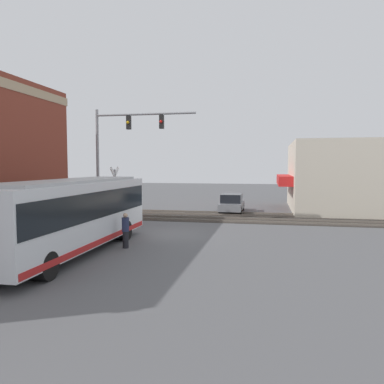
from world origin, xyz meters
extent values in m
plane|color=#565659|center=(0.00, 0.00, 0.00)|extent=(120.00, 120.00, 0.00)
cube|color=beige|center=(14.24, -11.96, 2.93)|extent=(11.62, 8.92, 5.87)
cube|color=red|center=(14.24, -6.95, 2.60)|extent=(8.14, 1.20, 0.80)
cube|color=silver|center=(-5.35, 2.80, 1.78)|extent=(11.03, 2.55, 2.72)
cube|color=black|center=(-5.35, 2.80, 2.19)|extent=(10.81, 2.59, 1.14)
cube|color=#B21E1E|center=(-5.35, 2.80, 0.59)|extent=(10.81, 2.58, 0.24)
cube|color=#A5A8AA|center=(-5.35, 2.80, 3.20)|extent=(9.38, 2.17, 0.12)
cylinder|color=black|center=(-2.03, 2.80, 0.50)|extent=(1.00, 2.57, 1.00)
cylinder|color=black|center=(-9.06, 2.80, 0.50)|extent=(1.00, 2.57, 1.00)
cylinder|color=gray|center=(4.10, 6.13, 3.87)|extent=(0.20, 0.20, 7.73)
cylinder|color=gray|center=(4.10, 2.65, 7.33)|extent=(0.16, 6.97, 0.16)
cube|color=black|center=(4.10, 3.81, 6.78)|extent=(0.30, 0.27, 0.90)
sphere|color=yellow|center=(3.94, 3.81, 6.78)|extent=(0.20, 0.20, 0.20)
cube|color=black|center=(4.10, 1.49, 6.78)|extent=(0.30, 0.27, 0.90)
sphere|color=red|center=(3.94, 1.49, 6.78)|extent=(0.20, 0.20, 0.20)
cylinder|color=gray|center=(4.46, 5.04, 1.80)|extent=(0.14, 0.14, 3.60)
cube|color=white|center=(4.46, 5.04, 3.10)|extent=(1.41, 0.06, 1.41)
cube|color=white|center=(4.46, 5.04, 3.10)|extent=(1.41, 0.06, 1.41)
cylinder|color=#38383A|center=(4.46, 5.04, 2.30)|extent=(0.08, 0.90, 0.08)
sphere|color=red|center=(4.41, 4.59, 2.30)|extent=(0.28, 0.28, 0.28)
sphere|color=red|center=(4.41, 5.49, 2.30)|extent=(0.28, 0.28, 0.28)
cube|color=#332D28|center=(6.00, 0.00, 0.01)|extent=(2.60, 60.00, 0.03)
cube|color=#6B6056|center=(5.28, 0.00, 0.07)|extent=(0.07, 60.00, 0.15)
cube|color=#6B6056|center=(6.72, 0.00, 0.07)|extent=(0.07, 60.00, 0.15)
cube|color=#332D28|center=(9.20, 0.00, 0.01)|extent=(2.60, 60.00, 0.03)
cube|color=#6B6056|center=(8.48, 0.00, 0.07)|extent=(0.07, 60.00, 0.15)
cube|color=#6B6056|center=(9.92, 0.00, 0.07)|extent=(0.07, 60.00, 0.15)
cube|color=slate|center=(10.84, -2.60, 0.55)|extent=(4.53, 1.80, 0.59)
cube|color=black|center=(10.61, -2.60, 1.20)|extent=(2.49, 1.62, 0.70)
cylinder|color=black|center=(12.25, -2.60, 0.32)|extent=(0.64, 1.82, 0.64)
cylinder|color=black|center=(9.44, -2.60, 0.32)|extent=(0.64, 1.82, 0.64)
cylinder|color=black|center=(-3.79, 0.98, 0.39)|extent=(0.28, 0.28, 0.79)
cylinder|color=#262D4C|center=(-3.79, 0.98, 1.11)|extent=(0.34, 0.34, 0.65)
sphere|color=tan|center=(-3.79, 0.98, 1.55)|extent=(0.21, 0.21, 0.21)
cylinder|color=#473828|center=(3.78, 4.07, 0.41)|extent=(0.28, 0.28, 0.82)
cylinder|color=maroon|center=(3.78, 4.07, 1.16)|extent=(0.34, 0.34, 0.68)
sphere|color=tan|center=(3.78, 4.07, 1.61)|extent=(0.22, 0.22, 0.22)
camera|label=1|loc=(-20.17, -5.56, 3.87)|focal=35.00mm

